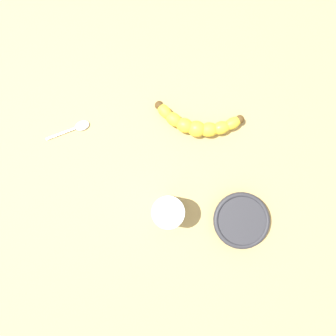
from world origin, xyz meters
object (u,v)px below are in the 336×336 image
smoothie_glass (168,211)px  ceramic_bowl (240,220)px  teaspoon (80,127)px  banana (197,124)px

smoothie_glass → ceramic_bowl: smoothie_glass is taller
ceramic_bowl → teaspoon: (29.18, -34.08, -2.22)cm
ceramic_bowl → teaspoon: bearing=-49.4°
smoothie_glass → ceramic_bowl: bearing=153.1°
ceramic_bowl → teaspoon: size_ratio=1.17×
smoothie_glass → teaspoon: smoothie_glass is taller
smoothie_glass → teaspoon: size_ratio=0.98×
smoothie_glass → ceramic_bowl: (-15.26, 7.73, -2.89)cm
banana → teaspoon: (27.37, -9.19, -1.56)cm
smoothie_glass → teaspoon: 30.24cm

